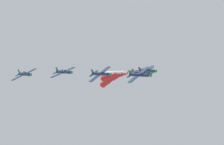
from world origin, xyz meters
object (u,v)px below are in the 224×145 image
Objects in this scene: airplane_right_outer at (63,72)px; airplane_high_slot at (24,74)px; airplane_left_inner at (141,73)px; airplane_trailing at (147,71)px; airplane_left_outer at (147,71)px; airplane_right_inner at (101,74)px; airplane_lead at (139,75)px.

airplane_high_slot is at bearing -45.61° from airplane_right_outer.
airplane_right_outer is at bearing -14.38° from airplane_left_inner.
airplane_trailing is 60.80m from airplane_high_slot.
airplane_trailing is at bearing -179.42° from airplane_high_slot.
airplane_left_inner is 1.00× the size of airplane_high_slot.
airplane_left_outer is 1.00× the size of airplane_high_slot.
airplane_right_outer reaches higher than airplane_high_slot.
airplane_left_outer is at bearing -143.75° from airplane_left_inner.
airplane_trailing is (-41.45, -19.60, -0.26)m from airplane_right_inner.
airplane_lead is at bearing 43.47° from airplane_left_inner.
airplane_right_inner is (20.19, 1.25, 0.09)m from airplane_left_inner.
airplane_right_outer is 51.99m from airplane_trailing.
airplane_left_outer reaches higher than airplane_right_inner.
airplane_trailing is at bearing -168.05° from airplane_right_outer.
airplane_right_outer is (9.41, -8.84, 0.61)m from airplane_right_inner.
airplane_right_inner reaches higher than airplane_lead.
airplane_left_inner is 1.00× the size of airplane_left_outer.
airplane_left_inner is at bearing 165.62° from airplane_right_outer.
airplane_left_outer reaches higher than airplane_trailing.
airplane_left_inner is at bearing -176.45° from airplane_right_inner.
airplane_lead is at bearing 139.21° from airplane_right_outer.
airplane_right_inner reaches higher than airplane_trailing.
airplane_left_outer is 1.00× the size of airplane_trailing.
airplane_lead is 13.12m from airplane_right_inner.
airplane_lead is 1.00× the size of airplane_trailing.
airplane_left_outer reaches higher than airplane_lead.
airplane_right_inner is 1.00× the size of airplane_left_outer.
airplane_left_outer reaches higher than airplane_right_outer.
airplane_lead is 1.00× the size of airplane_high_slot.
airplane_left_outer is 1.00× the size of airplane_right_outer.
airplane_right_inner is at bearing -38.39° from airplane_lead.
airplane_right_outer is 14.23m from airplane_high_slot.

